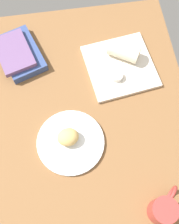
# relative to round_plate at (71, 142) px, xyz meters

# --- Properties ---
(dining_table) EXTENTS (1.10, 0.90, 0.04)m
(dining_table) POSITION_rel_round_plate_xyz_m (-0.05, 0.01, -0.03)
(dining_table) COLOR brown
(dining_table) RESTS_ON ground
(round_plate) EXTENTS (0.24, 0.24, 0.01)m
(round_plate) POSITION_rel_round_plate_xyz_m (0.00, 0.00, 0.00)
(round_plate) COLOR white
(round_plate) RESTS_ON dining_table
(scone_pastry) EXTENTS (0.07, 0.08, 0.05)m
(scone_pastry) POSITION_rel_round_plate_xyz_m (-0.01, -0.01, 0.03)
(scone_pastry) COLOR #DCB568
(scone_pastry) RESTS_ON round_plate
(square_plate) EXTENTS (0.29, 0.29, 0.02)m
(square_plate) POSITION_rel_round_plate_xyz_m (-0.28, 0.23, 0.00)
(square_plate) COLOR silver
(square_plate) RESTS_ON dining_table
(sauce_cup) EXTENTS (0.04, 0.04, 0.02)m
(sauce_cup) POSITION_rel_round_plate_xyz_m (-0.23, 0.21, 0.02)
(sauce_cup) COLOR silver
(sauce_cup) RESTS_ON square_plate
(breakfast_wrap) EXTENTS (0.12, 0.13, 0.06)m
(breakfast_wrap) POSITION_rel_round_plate_xyz_m (-0.32, 0.25, 0.04)
(breakfast_wrap) COLOR beige
(breakfast_wrap) RESTS_ON square_plate
(book_stack) EXTENTS (0.25, 0.21, 0.06)m
(book_stack) POSITION_rel_round_plate_xyz_m (-0.38, -0.16, 0.02)
(book_stack) COLOR #33477F
(book_stack) RESTS_ON dining_table
(coffee_mug) EXTENTS (0.11, 0.11, 0.09)m
(coffee_mug) POSITION_rel_round_plate_xyz_m (0.27, 0.26, 0.04)
(coffee_mug) COLOR #B23833
(coffee_mug) RESTS_ON dining_table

